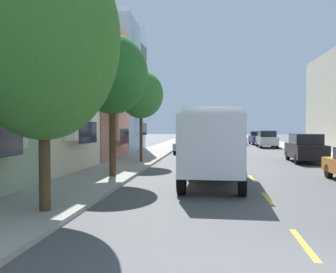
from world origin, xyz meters
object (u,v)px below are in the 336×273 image
(delivery_box_truck, at_px, (214,140))
(parked_hatchback_sky, at_px, (185,145))
(parked_suv_black, at_px, (305,148))
(parked_hatchback_burgundy, at_px, (193,138))
(street_tree_second, at_px, (112,75))
(parked_pickup_navy, at_px, (258,138))
(moving_white_sedan, at_px, (239,139))
(street_tree_third, at_px, (141,94))
(parked_suv_red, at_px, (191,138))
(street_tree_nearest, at_px, (44,37))
(parked_suv_silver, at_px, (267,139))

(delivery_box_truck, height_order, parked_hatchback_sky, delivery_box_truck)
(parked_suv_black, relative_size, parked_hatchback_burgundy, 1.21)
(street_tree_second, relative_size, parked_suv_black, 1.35)
(parked_pickup_navy, xyz_separation_m, moving_white_sedan, (-2.55, -0.64, -0.08))
(street_tree_third, xyz_separation_m, parked_hatchback_burgundy, (1.91, 31.85, -3.73))
(parked_pickup_navy, height_order, parked_suv_red, parked_suv_red)
(delivery_box_truck, relative_size, parked_pickup_navy, 1.35)
(parked_hatchback_sky, bearing_deg, parked_suv_black, -41.46)
(delivery_box_truck, xyz_separation_m, parked_suv_red, (-2.56, 30.56, -0.85))
(delivery_box_truck, bearing_deg, moving_white_sedan, 84.06)
(street_tree_nearest, distance_m, street_tree_third, 14.37)
(street_tree_nearest, relative_size, delivery_box_truck, 1.04)
(street_tree_nearest, xyz_separation_m, parked_pickup_navy, (10.75, 41.58, -4.01))
(street_tree_second, height_order, parked_suv_silver, street_tree_second)
(parked_hatchback_burgundy, height_order, moving_white_sedan, parked_hatchback_burgundy)
(parked_hatchback_burgundy, distance_m, moving_white_sedan, 8.21)
(street_tree_second, bearing_deg, parked_suv_black, 40.69)
(parked_pickup_navy, height_order, moving_white_sedan, parked_pickup_navy)
(parked_suv_black, bearing_deg, street_tree_nearest, -123.28)
(street_tree_nearest, height_order, delivery_box_truck, street_tree_nearest)
(delivery_box_truck, bearing_deg, parked_suv_black, 58.39)
(street_tree_second, relative_size, parked_pickup_navy, 1.22)
(street_tree_third, height_order, parked_hatchback_sky, street_tree_third)
(parked_hatchback_burgundy, bearing_deg, delivery_box_truck, -86.13)
(street_tree_nearest, height_order, parked_suv_silver, street_tree_nearest)
(parked_hatchback_burgundy, bearing_deg, moving_white_sedan, -40.04)
(street_tree_third, xyz_separation_m, parked_suv_black, (10.83, 2.12, -3.50))
(street_tree_second, distance_m, delivery_box_truck, 5.54)
(parked_suv_black, distance_m, moving_white_sedan, 24.59)
(parked_suv_red, height_order, moving_white_sedan, parked_suv_red)
(street_tree_nearest, height_order, parked_suv_red, street_tree_nearest)
(parked_suv_black, bearing_deg, moving_white_sedan, 96.13)
(parked_suv_black, distance_m, parked_suv_silver, 17.58)
(parked_hatchback_burgundy, xyz_separation_m, parked_suv_red, (0.13, -9.28, 0.23))
(street_tree_nearest, xyz_separation_m, delivery_box_truck, (4.61, 6.39, -3.00))
(delivery_box_truck, distance_m, parked_hatchback_sky, 17.97)
(street_tree_third, bearing_deg, street_tree_second, -90.00)
(parked_hatchback_sky, bearing_deg, moving_white_sedan, 70.21)
(parked_suv_black, xyz_separation_m, parked_pickup_navy, (-0.07, 25.09, -0.16))
(street_tree_third, height_order, parked_hatchback_burgundy, street_tree_third)
(parked_hatchback_burgundy, bearing_deg, parked_pickup_navy, -27.68)
(delivery_box_truck, relative_size, parked_hatchback_burgundy, 1.80)
(parked_suv_black, bearing_deg, parked_pickup_navy, 90.17)
(parked_pickup_navy, distance_m, parked_suv_silver, 7.51)
(street_tree_second, distance_m, moving_white_sedan, 34.97)
(parked_suv_black, height_order, parked_suv_red, same)
(parked_pickup_navy, bearing_deg, delivery_box_truck, -99.91)
(parked_suv_black, relative_size, moving_white_sedan, 1.08)
(parked_pickup_navy, distance_m, moving_white_sedan, 2.64)
(street_tree_third, distance_m, parked_hatchback_sky, 10.69)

